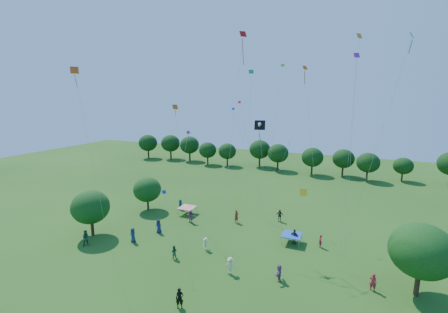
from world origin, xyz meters
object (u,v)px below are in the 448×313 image
at_px(red_high_kite, 240,68).
at_px(near_tree_east, 422,251).
at_px(near_tree_north, 147,189).
at_px(tent_blue, 292,235).
at_px(tent_red_stripe, 187,208).
at_px(man_in_black, 180,298).
at_px(pirate_kite, 260,127).
at_px(near_tree_west, 91,207).

bearing_deg(red_high_kite, near_tree_east, -18.19).
relative_size(near_tree_north, tent_blue, 2.32).
xyz_separation_m(near_tree_east, tent_red_stripe, (-27.60, 8.30, -3.15)).
height_order(man_in_black, red_high_kite, red_high_kite).
height_order(near_tree_north, red_high_kite, red_high_kite).
height_order(near_tree_east, pirate_kite, pirate_kite).
bearing_deg(tent_blue, near_tree_north, 174.34).
height_order(man_in_black, pirate_kite, pirate_kite).
distance_m(tent_red_stripe, tent_blue, 16.13).
relative_size(near_tree_west, man_in_black, 3.26).
bearing_deg(man_in_black, tent_blue, 37.77).
bearing_deg(near_tree_north, pirate_kite, -9.48).
bearing_deg(man_in_black, red_high_kite, 63.62).
relative_size(tent_red_stripe, man_in_black, 1.25).
distance_m(near_tree_west, near_tree_east, 35.06).
distance_m(man_in_black, pirate_kite, 19.06).
distance_m(tent_red_stripe, pirate_kite, 17.75).
xyz_separation_m(tent_red_stripe, pirate_kite, (11.91, -3.79, 12.60)).
bearing_deg(pirate_kite, near_tree_north, 170.52).
height_order(near_tree_east, man_in_black, near_tree_east).
xyz_separation_m(near_tree_north, tent_blue, (22.33, -2.21, -2.18)).
height_order(near_tree_west, tent_red_stripe, near_tree_west).
height_order(near_tree_west, pirate_kite, pirate_kite).
height_order(near_tree_north, man_in_black, near_tree_north).
bearing_deg(man_in_black, near_tree_west, 127.98).
distance_m(tent_red_stripe, red_high_kite, 21.24).
xyz_separation_m(near_tree_north, tent_red_stripe, (6.46, 0.73, -2.18)).
xyz_separation_m(near_tree_west, near_tree_north, (0.91, 9.92, -0.49)).
relative_size(tent_red_stripe, tent_blue, 1.00).
bearing_deg(tent_red_stripe, near_tree_east, -16.74).
xyz_separation_m(man_in_black, red_high_kite, (-0.78, 15.64, 19.37)).
relative_size(near_tree_north, pirate_kite, 0.39).
relative_size(near_tree_west, tent_red_stripe, 2.62).
xyz_separation_m(tent_blue, pirate_kite, (-3.96, -0.85, 12.60)).
bearing_deg(man_in_black, tent_red_stripe, 89.09).
xyz_separation_m(near_tree_west, tent_red_stripe, (7.38, 10.64, -2.67)).
xyz_separation_m(tent_red_stripe, red_high_kite, (8.79, -2.12, 19.22)).
relative_size(near_tree_west, pirate_kite, 0.44).
distance_m(near_tree_north, tent_blue, 22.54).
relative_size(tent_red_stripe, pirate_kite, 0.17).
bearing_deg(tent_red_stripe, pirate_kite, -17.66).
distance_m(near_tree_east, man_in_black, 20.62).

